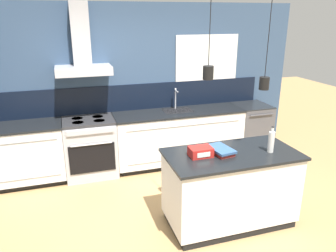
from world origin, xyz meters
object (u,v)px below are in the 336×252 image
object	(u,v)px
red_supply_box	(201,152)
oven_range	(90,147)
bottle_on_island	(271,141)
dishwasher	(250,129)
book_stack	(221,150)

from	to	relation	value
red_supply_box	oven_range	bearing A→B (deg)	121.71
oven_range	bottle_on_island	world-z (taller)	bottle_on_island
dishwasher	book_stack	size ratio (longest dim) A/B	2.49
red_supply_box	book_stack	bearing A→B (deg)	0.56
red_supply_box	dishwasher	bearing A→B (deg)	45.74
dishwasher	bottle_on_island	distance (m)	2.19
bottle_on_island	book_stack	distance (m)	0.59
oven_range	book_stack	size ratio (longest dim) A/B	2.49
bottle_on_island	dishwasher	bearing A→B (deg)	64.39
oven_range	dishwasher	distance (m)	2.82
bottle_on_island	red_supply_box	distance (m)	0.83
oven_range	red_supply_box	world-z (taller)	red_supply_box
book_stack	oven_range	bearing A→B (deg)	127.28
oven_range	red_supply_box	xyz separation A→B (m)	(1.09, -1.77, 0.51)
bottle_on_island	red_supply_box	xyz separation A→B (m)	(-0.82, 0.13, -0.08)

